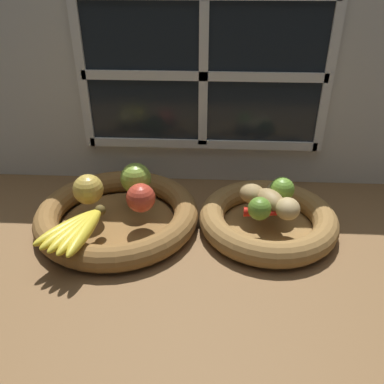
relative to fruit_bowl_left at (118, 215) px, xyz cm
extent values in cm
cube|color=brown|center=(19.98, -3.68, -4.30)|extent=(140.00, 90.00, 3.00)
cube|color=silver|center=(19.98, 26.32, 24.70)|extent=(140.00, 3.00, 55.00)
cube|color=black|center=(19.98, 24.42, 28.20)|extent=(64.00, 0.80, 38.00)
cube|color=white|center=(19.98, 23.82, 28.20)|extent=(2.40, 1.20, 38.00)
cube|color=white|center=(19.98, 23.82, 28.20)|extent=(64.00, 1.20, 2.40)
cube|color=white|center=(-12.02, 23.82, 28.20)|extent=(2.40, 1.20, 40.40)
cube|color=white|center=(51.98, 23.82, 28.20)|extent=(2.40, 1.20, 40.40)
cube|color=white|center=(19.98, 23.82, 9.20)|extent=(64.00, 1.20, 2.40)
cylinder|color=brown|center=(0.00, 0.00, -2.30)|extent=(27.70, 27.70, 1.00)
torus|color=brown|center=(0.00, 0.00, 0.19)|extent=(39.77, 39.77, 5.98)
cylinder|color=olive|center=(36.65, 0.00, -2.30)|extent=(22.29, 22.29, 1.00)
torus|color=olive|center=(36.65, 0.00, 0.19)|extent=(33.16, 33.16, 5.98)
sphere|color=gold|center=(-6.56, 0.51, 6.82)|extent=(7.29, 7.29, 7.29)
sphere|color=#CC422D|center=(6.56, -2.36, 6.59)|extent=(6.83, 6.83, 6.83)
sphere|color=#8CAD3D|center=(3.91, 6.29, 7.04)|extent=(7.73, 7.73, 7.73)
ellipsoid|color=yellow|center=(-7.66, -11.89, 4.61)|extent=(12.54, 15.36, 2.87)
ellipsoid|color=yellow|center=(-6.73, -12.49, 4.61)|extent=(10.90, 16.26, 2.87)
ellipsoid|color=yellow|center=(-5.74, -12.97, 4.61)|extent=(9.07, 16.89, 2.87)
ellipsoid|color=yellow|center=(-4.69, -13.32, 4.61)|extent=(7.09, 17.23, 2.87)
ellipsoid|color=yellow|center=(-3.61, -13.53, 4.61)|extent=(4.99, 17.29, 2.87)
sphere|color=brown|center=(-2.53, -5.07, 4.61)|extent=(2.58, 2.58, 2.58)
ellipsoid|color=#A38451|center=(32.68, 3.09, 5.47)|extent=(8.44, 8.29, 4.58)
ellipsoid|color=#A38451|center=(36.65, 0.00, 5.56)|extent=(9.06, 9.95, 4.76)
ellipsoid|color=tan|center=(40.18, -3.53, 5.65)|extent=(5.62, 6.04, 4.94)
ellipsoid|color=tan|center=(38.86, 4.86, 5.22)|extent=(5.24, 7.15, 4.09)
sphere|color=olive|center=(33.80, -4.28, 5.85)|extent=(5.34, 5.34, 5.34)
sphere|color=#6B9E33|center=(39.98, 4.28, 6.16)|extent=(5.97, 5.97, 5.97)
cone|color=red|center=(36.39, -3.50, 4.30)|extent=(12.09, 2.77, 2.25)
camera|label=1|loc=(22.75, -80.72, 54.38)|focal=37.39mm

